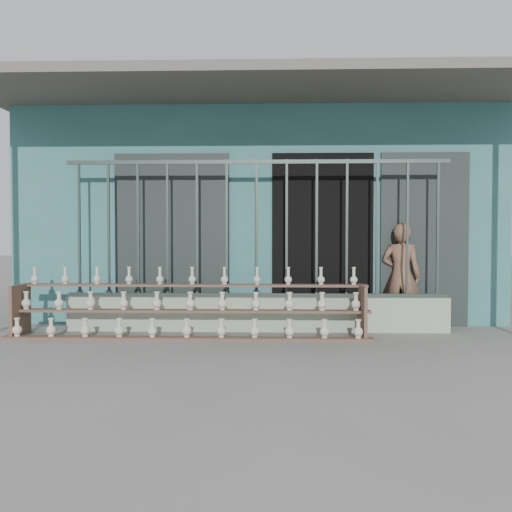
{
  "coord_description": "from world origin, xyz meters",
  "views": [
    {
      "loc": [
        0.23,
        -6.16,
        1.25
      ],
      "look_at": [
        0.0,
        1.0,
        1.0
      ],
      "focal_mm": 40.0,
      "sensor_mm": 36.0,
      "label": 1
    }
  ],
  "objects": [
    {
      "name": "workshop_building",
      "position": [
        0.0,
        4.23,
        1.62
      ],
      "size": [
        7.4,
        6.6,
        3.21
      ],
      "color": "#326A6A",
      "rests_on": "ground"
    },
    {
      "name": "security_fence",
      "position": [
        -0.0,
        1.3,
        1.35
      ],
      "size": [
        5.0,
        0.04,
        1.8
      ],
      "color": "#283330",
      "rests_on": "parapet_wall"
    },
    {
      "name": "parapet_wall",
      "position": [
        0.0,
        1.3,
        0.23
      ],
      "size": [
        5.0,
        0.2,
        0.45
      ],
      "primitive_type": "cube",
      "color": "#9AAD94",
      "rests_on": "ground"
    },
    {
      "name": "elderly_woman",
      "position": [
        1.96,
        1.63,
        0.71
      ],
      "size": [
        0.61,
        0.5,
        1.43
      ],
      "primitive_type": "imported",
      "rotation": [
        0.0,
        0.0,
        2.78
      ],
      "color": "brown",
      "rests_on": "ground"
    },
    {
      "name": "shelf_rack",
      "position": [
        -0.83,
        0.89,
        0.36
      ],
      "size": [
        4.5,
        0.68,
        0.85
      ],
      "color": "brown",
      "rests_on": "ground"
    },
    {
      "name": "ground",
      "position": [
        0.0,
        0.0,
        0.0
      ],
      "size": [
        60.0,
        60.0,
        0.0
      ],
      "primitive_type": "plane",
      "color": "slate"
    }
  ]
}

